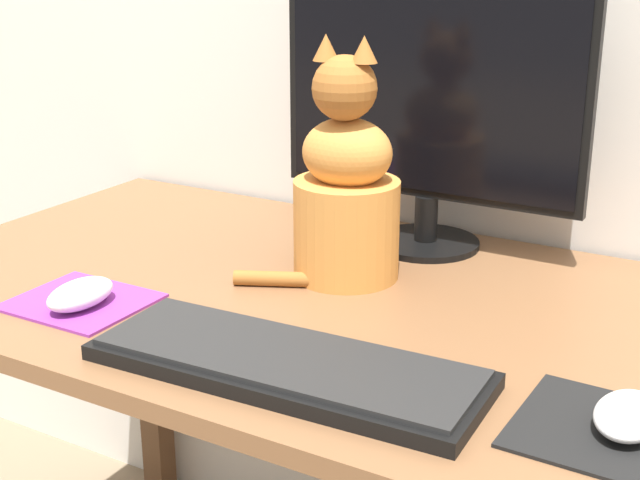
# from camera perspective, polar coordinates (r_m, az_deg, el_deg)

# --- Properties ---
(desk) EXTENTS (1.36, 0.70, 0.71)m
(desk) POSITION_cam_1_polar(r_m,az_deg,el_deg) (1.23, 2.27, -7.84)
(desk) COLOR brown
(desk) RESTS_ON ground_plane
(monitor) EXTENTS (0.48, 0.17, 0.41)m
(monitor) POSITION_cam_1_polar(r_m,az_deg,el_deg) (1.36, 7.07, 8.51)
(monitor) COLOR black
(monitor) RESTS_ON desk
(keyboard) EXTENTS (0.46, 0.18, 0.02)m
(keyboard) POSITION_cam_1_polar(r_m,az_deg,el_deg) (1.00, -2.16, -7.94)
(keyboard) COLOR black
(keyboard) RESTS_ON desk
(mousepad_left) EXTENTS (0.17, 0.15, 0.00)m
(mousepad_left) POSITION_cam_1_polar(r_m,az_deg,el_deg) (1.23, -15.03, -3.84)
(mousepad_left) COLOR purple
(mousepad_left) RESTS_ON desk
(mousepad_right) EXTENTS (0.19, 0.17, 0.00)m
(mousepad_right) POSITION_cam_1_polar(r_m,az_deg,el_deg) (0.94, 18.32, -11.66)
(mousepad_right) COLOR black
(mousepad_right) RESTS_ON desk
(computer_mouse_left) EXTENTS (0.06, 0.10, 0.03)m
(computer_mouse_left) POSITION_cam_1_polar(r_m,az_deg,el_deg) (1.20, -15.08, -3.36)
(computer_mouse_left) COLOR white
(computer_mouse_left) RESTS_ON mousepad_left
(computer_mouse_right) EXTENTS (0.07, 0.10, 0.03)m
(computer_mouse_right) POSITION_cam_1_polar(r_m,az_deg,el_deg) (0.94, 19.15, -10.57)
(computer_mouse_right) COLOR white
(computer_mouse_right) RESTS_ON mousepad_right
(cat) EXTENTS (0.21, 0.20, 0.34)m
(cat) POSITION_cam_1_polar(r_m,az_deg,el_deg) (1.24, 1.65, 3.14)
(cat) COLOR #D6893D
(cat) RESTS_ON desk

